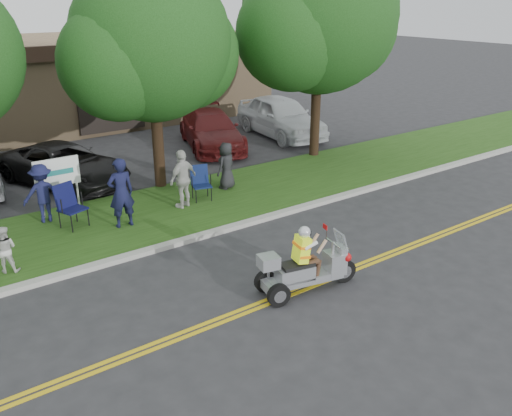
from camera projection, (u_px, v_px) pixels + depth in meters
ground at (286, 280)px, 12.13m from camera, size 120.00×120.00×0.00m
centerline_near at (303, 291)px, 11.69m from camera, size 60.00×0.10×0.01m
centerline_far at (298, 288)px, 11.81m from camera, size 60.00×0.10×0.01m
curb at (214, 232)px, 14.40m from camera, size 60.00×0.25×0.12m
grass_verge at (176, 208)px, 16.02m from camera, size 60.00×4.00×0.10m
commercial_building at (78, 79)px, 26.77m from camera, size 18.00×8.20×4.00m
tree_mid at (153, 48)px, 16.23m from camera, size 5.88×4.80×7.05m
tree_right at (320, 21)px, 19.40m from camera, size 6.86×5.60×8.07m
business_sign at (57, 175)px, 15.06m from camera, size 1.25×0.06×1.75m
trike_scooter at (304, 269)px, 11.49m from camera, size 2.33×1.00×1.53m
lawn_chair_a at (200, 180)px, 16.43m from camera, size 0.68×0.69×1.04m
lawn_chair_b at (69, 203)px, 14.45m from camera, size 0.81×0.82×1.18m
spectator_adult_left at (121, 193)px, 14.34m from camera, size 0.72×0.50×1.91m
spectator_adult_right at (183, 179)px, 15.69m from camera, size 1.10×0.72×1.73m
spectator_chair_a at (43, 193)px, 14.71m from camera, size 1.13×0.75×1.63m
spectator_chair_b at (226, 166)px, 17.26m from camera, size 0.86×0.73×1.51m
child_right at (5, 249)px, 12.10m from camera, size 0.67×0.62×1.10m
parked_car_mid at (64, 165)px, 17.98m from camera, size 3.77×5.27×1.33m
parked_car_right at (211, 130)px, 22.25m from camera, size 3.61×5.46×1.47m
parked_car_far_right at (281, 116)px, 23.96m from camera, size 2.71×5.45×1.78m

